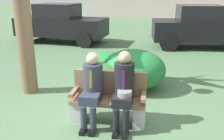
{
  "coord_description": "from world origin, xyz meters",
  "views": [
    {
      "loc": [
        0.89,
        -4.12,
        2.27
      ],
      "look_at": [
        0.17,
        0.2,
        0.85
      ],
      "focal_mm": 40.17,
      "sensor_mm": 36.0,
      "label": 1
    }
  ],
  "objects_px": {
    "park_bench": "(109,101)",
    "seated_man_left": "(92,86)",
    "seated_man_right": "(124,87)",
    "shrub_mid_lawn": "(106,78)",
    "shrub_far_lawn": "(107,66)",
    "shrub_near_bench": "(134,69)",
    "parked_car_near": "(61,23)",
    "parked_car_far": "(202,27)"
  },
  "relations": [
    {
      "from": "park_bench",
      "to": "seated_man_left",
      "type": "distance_m",
      "value": 0.43
    },
    {
      "from": "parked_car_far",
      "to": "park_bench",
      "type": "bearing_deg",
      "value": -111.91
    },
    {
      "from": "seated_man_left",
      "to": "shrub_near_bench",
      "type": "height_order",
      "value": "seated_man_left"
    },
    {
      "from": "seated_man_left",
      "to": "seated_man_right",
      "type": "height_order",
      "value": "seated_man_right"
    },
    {
      "from": "park_bench",
      "to": "parked_car_far",
      "type": "bearing_deg",
      "value": 68.09
    },
    {
      "from": "seated_man_left",
      "to": "seated_man_right",
      "type": "xyz_separation_m",
      "value": [
        0.54,
        -0.0,
        0.02
      ]
    },
    {
      "from": "shrub_near_bench",
      "to": "shrub_far_lawn",
      "type": "relative_size",
      "value": 1.26
    },
    {
      "from": "shrub_near_bench",
      "to": "parked_car_far",
      "type": "height_order",
      "value": "parked_car_far"
    },
    {
      "from": "park_bench",
      "to": "seated_man_right",
      "type": "height_order",
      "value": "seated_man_right"
    },
    {
      "from": "seated_man_right",
      "to": "shrub_mid_lawn",
      "type": "height_order",
      "value": "seated_man_right"
    },
    {
      "from": "seated_man_left",
      "to": "shrub_near_bench",
      "type": "bearing_deg",
      "value": 72.17
    },
    {
      "from": "shrub_near_bench",
      "to": "shrub_far_lawn",
      "type": "distance_m",
      "value": 0.85
    },
    {
      "from": "seated_man_right",
      "to": "shrub_mid_lawn",
      "type": "distance_m",
      "value": 1.56
    },
    {
      "from": "park_bench",
      "to": "shrub_near_bench",
      "type": "height_order",
      "value": "shrub_near_bench"
    },
    {
      "from": "shrub_near_bench",
      "to": "parked_car_near",
      "type": "bearing_deg",
      "value": 126.27
    },
    {
      "from": "park_bench",
      "to": "shrub_far_lawn",
      "type": "xyz_separation_m",
      "value": [
        -0.42,
        2.09,
        -0.02
      ]
    },
    {
      "from": "shrub_near_bench",
      "to": "shrub_mid_lawn",
      "type": "bearing_deg",
      "value": -147.88
    },
    {
      "from": "shrub_mid_lawn",
      "to": "parked_car_near",
      "type": "bearing_deg",
      "value": 119.75
    },
    {
      "from": "park_bench",
      "to": "shrub_far_lawn",
      "type": "height_order",
      "value": "park_bench"
    },
    {
      "from": "park_bench",
      "to": "shrub_near_bench",
      "type": "xyz_separation_m",
      "value": [
        0.3,
        1.65,
        0.08
      ]
    },
    {
      "from": "shrub_mid_lawn",
      "to": "shrub_far_lawn",
      "type": "height_order",
      "value": "shrub_far_lawn"
    },
    {
      "from": "seated_man_right",
      "to": "shrub_near_bench",
      "type": "relative_size",
      "value": 0.87
    },
    {
      "from": "shrub_far_lawn",
      "to": "parked_car_far",
      "type": "distance_m",
      "value": 5.35
    },
    {
      "from": "shrub_mid_lawn",
      "to": "parked_car_far",
      "type": "distance_m",
      "value": 5.97
    },
    {
      "from": "seated_man_right",
      "to": "parked_car_far",
      "type": "relative_size",
      "value": 0.33
    },
    {
      "from": "seated_man_left",
      "to": "shrub_far_lawn",
      "type": "distance_m",
      "value": 2.24
    },
    {
      "from": "parked_car_near",
      "to": "parked_car_far",
      "type": "height_order",
      "value": "same"
    },
    {
      "from": "shrub_mid_lawn",
      "to": "parked_car_far",
      "type": "bearing_deg",
      "value": 60.91
    },
    {
      "from": "seated_man_right",
      "to": "parked_car_far",
      "type": "bearing_deg",
      "value": 70.56
    },
    {
      "from": "park_bench",
      "to": "seated_man_right",
      "type": "relative_size",
      "value": 0.99
    },
    {
      "from": "park_bench",
      "to": "parked_car_near",
      "type": "relative_size",
      "value": 0.32
    },
    {
      "from": "park_bench",
      "to": "shrub_far_lawn",
      "type": "distance_m",
      "value": 2.13
    },
    {
      "from": "seated_man_right",
      "to": "shrub_near_bench",
      "type": "distance_m",
      "value": 1.79
    },
    {
      "from": "seated_man_left",
      "to": "shrub_near_bench",
      "type": "distance_m",
      "value": 1.87
    },
    {
      "from": "shrub_far_lawn",
      "to": "parked_car_far",
      "type": "bearing_deg",
      "value": 55.4
    },
    {
      "from": "park_bench",
      "to": "shrub_mid_lawn",
      "type": "distance_m",
      "value": 1.31
    },
    {
      "from": "seated_man_left",
      "to": "parked_car_near",
      "type": "bearing_deg",
      "value": 114.46
    },
    {
      "from": "shrub_mid_lawn",
      "to": "shrub_far_lawn",
      "type": "bearing_deg",
      "value": 99.31
    },
    {
      "from": "seated_man_left",
      "to": "shrub_far_lawn",
      "type": "relative_size",
      "value": 1.06
    },
    {
      "from": "seated_man_left",
      "to": "shrub_far_lawn",
      "type": "bearing_deg",
      "value": 93.94
    },
    {
      "from": "parked_car_near",
      "to": "seated_man_left",
      "type": "bearing_deg",
      "value": -65.54
    },
    {
      "from": "shrub_mid_lawn",
      "to": "shrub_far_lawn",
      "type": "distance_m",
      "value": 0.82
    }
  ]
}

